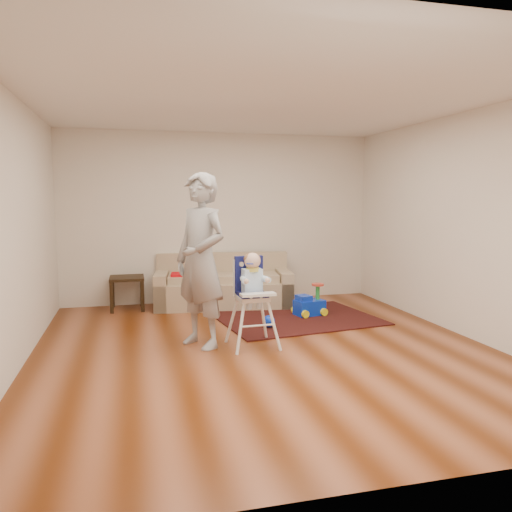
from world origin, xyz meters
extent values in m
plane|color=#542107|center=(0.00, 0.00, 0.00)|extent=(5.50, 5.50, 0.00)
cube|color=silver|center=(0.00, 2.75, 1.35)|extent=(5.00, 0.04, 2.70)
cube|color=silver|center=(-2.50, 0.00, 1.35)|extent=(0.04, 5.50, 2.70)
cube|color=silver|center=(2.50, 0.00, 1.35)|extent=(0.04, 5.50, 2.70)
cube|color=white|center=(0.00, 0.00, 2.70)|extent=(5.00, 5.50, 0.04)
cube|color=red|center=(-0.61, 2.25, 0.53)|extent=(0.51, 0.36, 0.04)
cube|color=black|center=(0.80, 1.23, 0.01)|extent=(2.30, 1.85, 0.02)
sphere|color=#0A30D0|center=(0.28, 0.83, 0.10)|extent=(0.16, 0.16, 0.16)
cylinder|color=#0A30D0|center=(-0.16, 0.04, 0.96)|extent=(0.02, 0.12, 0.01)
imported|color=#9A9B9D|center=(-0.66, 0.30, 0.98)|extent=(0.79, 0.85, 1.96)
camera|label=1|loc=(-1.41, -5.20, 1.68)|focal=35.00mm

